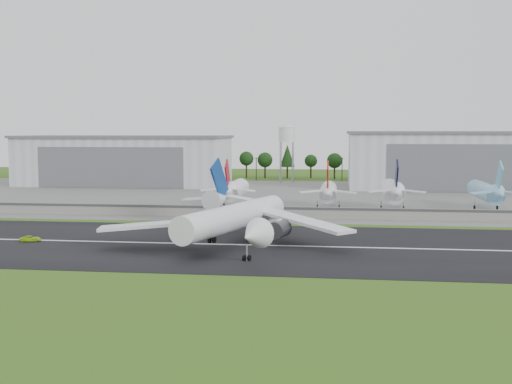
# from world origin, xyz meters

# --- Properties ---
(ground) EXTENTS (600.00, 600.00, 0.00)m
(ground) POSITION_xyz_m (0.00, 0.00, 0.00)
(ground) COLOR #305614
(ground) RESTS_ON ground
(runway) EXTENTS (320.00, 60.00, 0.10)m
(runway) POSITION_xyz_m (0.00, 10.00, 0.05)
(runway) COLOR black
(runway) RESTS_ON ground
(runway_centerline) EXTENTS (220.00, 1.00, 0.02)m
(runway_centerline) POSITION_xyz_m (0.00, 10.00, 0.11)
(runway_centerline) COLOR white
(runway_centerline) RESTS_ON runway
(apron) EXTENTS (320.00, 150.00, 0.10)m
(apron) POSITION_xyz_m (0.00, 120.00, 0.05)
(apron) COLOR slate
(apron) RESTS_ON ground
(blast_fence) EXTENTS (240.00, 0.61, 3.50)m
(blast_fence) POSITION_xyz_m (0.00, 54.99, 1.81)
(blast_fence) COLOR gray
(blast_fence) RESTS_ON ground
(hangar_west) EXTENTS (97.00, 44.00, 23.20)m
(hangar_west) POSITION_xyz_m (-80.00, 164.92, 11.63)
(hangar_west) COLOR silver
(hangar_west) RESTS_ON ground
(hangar_east) EXTENTS (102.00, 47.00, 25.20)m
(hangar_east) POSITION_xyz_m (75.00, 164.92, 12.63)
(hangar_east) COLOR silver
(hangar_east) RESTS_ON ground
(water_tower) EXTENTS (8.40, 8.40, 29.40)m
(water_tower) POSITION_xyz_m (-5.00, 185.00, 24.55)
(water_tower) COLOR #99999E
(water_tower) RESTS_ON ground
(utility_poles) EXTENTS (230.00, 3.00, 12.00)m
(utility_poles) POSITION_xyz_m (0.00, 200.00, 0.00)
(utility_poles) COLOR black
(utility_poles) RESTS_ON ground
(treeline) EXTENTS (320.00, 16.00, 22.00)m
(treeline) POSITION_xyz_m (0.00, 215.00, 0.00)
(treeline) COLOR black
(treeline) RESTS_ON ground
(main_airliner) EXTENTS (54.65, 57.98, 18.17)m
(main_airliner) POSITION_xyz_m (-2.43, 9.58, 4.89)
(main_airliner) COLOR white
(main_airliner) RESTS_ON runway
(ground_vehicle) EXTENTS (5.02, 3.30, 1.28)m
(ground_vehicle) POSITION_xyz_m (-49.10, 8.22, 0.74)
(ground_vehicle) COLOR #A4D719
(ground_vehicle) RESTS_ON runway
(parked_jet_red_a) EXTENTS (7.36, 31.29, 16.69)m
(parked_jet_red_a) POSITION_xyz_m (-13.48, 76.56, 6.19)
(parked_jet_red_a) COLOR white
(parked_jet_red_a) RESTS_ON ground
(parked_jet_red_b) EXTENTS (7.36, 31.29, 16.45)m
(parked_jet_red_b) POSITION_xyz_m (17.08, 76.52, 5.96)
(parked_jet_red_b) COLOR white
(parked_jet_red_b) RESTS_ON ground
(parked_jet_navy) EXTENTS (7.36, 31.29, 16.91)m
(parked_jet_navy) POSITION_xyz_m (37.33, 76.59, 6.39)
(parked_jet_navy) COLOR white
(parked_jet_navy) RESTS_ON ground
(parked_jet_skyblue) EXTENTS (7.36, 37.29, 16.59)m
(parked_jet_skyblue) POSITION_xyz_m (67.11, 81.55, 6.04)
(parked_jet_skyblue) COLOR #87C7EA
(parked_jet_skyblue) RESTS_ON ground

